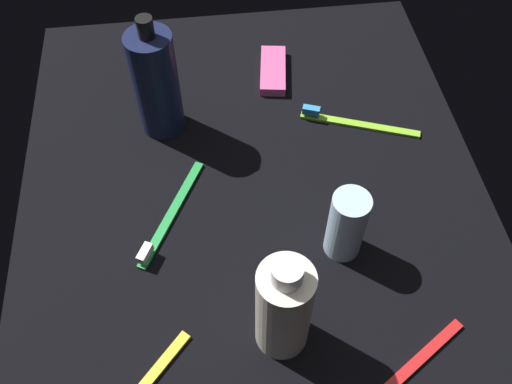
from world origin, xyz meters
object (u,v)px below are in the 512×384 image
toothbrush_lime (352,122)px  toothbrush_red (401,376)px  lotion_bottle (156,83)px  snack_bar_pink (273,70)px  deodorant_stick (347,225)px  toothbrush_green (168,217)px  bodywash_bottle (284,308)px

toothbrush_lime → toothbrush_red: 38.21cm
lotion_bottle → snack_bar_pink: (9.04, -17.93, -7.61)cm
lotion_bottle → toothbrush_red: lotion_bottle is taller
lotion_bottle → snack_bar_pink: lotion_bottle is taller
deodorant_stick → toothbrush_green: (6.92, 21.92, -4.56)cm
toothbrush_red → lotion_bottle: bearing=30.9°
deodorant_stick → toothbrush_lime: bearing=-16.5°
toothbrush_red → toothbrush_lime: bearing=-5.0°
toothbrush_lime → toothbrush_red: size_ratio=1.08×
toothbrush_green → snack_bar_pink: toothbrush_green is taller
deodorant_stick → snack_bar_pink: size_ratio=0.99×
toothbrush_lime → snack_bar_pink: toothbrush_lime is taller
deodorant_stick → toothbrush_red: size_ratio=0.65×
toothbrush_red → snack_bar_pink: bearing=7.8°
bodywash_bottle → deodorant_stick: (10.71, -9.45, -2.25)cm
bodywash_bottle → toothbrush_red: 15.51cm
snack_bar_pink → bodywash_bottle: bearing=-178.2°
lotion_bottle → toothbrush_green: bearing=-179.5°
lotion_bottle → toothbrush_red: 49.07cm
lotion_bottle → bodywash_bottle: size_ratio=1.17×
toothbrush_lime → lotion_bottle: bearing=82.9°
lotion_bottle → bodywash_bottle: 37.19cm
deodorant_stick → lotion_bottle: bearing=42.3°
toothbrush_green → snack_bar_pink: size_ratio=1.59×
lotion_bottle → snack_bar_pink: size_ratio=1.84×
lotion_bottle → bodywash_bottle: bearing=-160.2°
lotion_bottle → toothbrush_lime: (-3.51, -28.23, -7.75)cm
deodorant_stick → toothbrush_green: 23.43cm
toothbrush_red → bodywash_bottle: bearing=61.7°
toothbrush_green → bodywash_bottle: bearing=-144.7°
toothbrush_lime → toothbrush_red: same height
lotion_bottle → toothbrush_red: bearing=-149.1°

